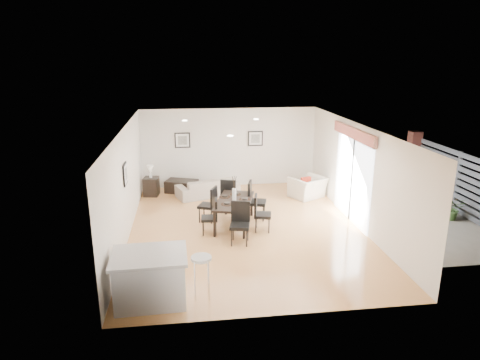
{
  "coord_description": "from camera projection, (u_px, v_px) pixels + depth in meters",
  "views": [
    {
      "loc": [
        -1.5,
        -10.41,
        4.38
      ],
      "look_at": [
        -0.1,
        0.4,
        1.22
      ],
      "focal_mm": 32.0,
      "sensor_mm": 36.0,
      "label": 1
    }
  ],
  "objects": [
    {
      "name": "ceiling",
      "position": [
        246.0,
        127.0,
        10.57
      ],
      "size": [
        6.0,
        8.0,
        0.02
      ],
      "primitive_type": "cube",
      "color": "white",
      "rests_on": "wall_back"
    },
    {
      "name": "framed_print_back_right",
      "position": [
        255.0,
        138.0,
        14.75
      ],
      "size": [
        0.52,
        0.04,
        0.52
      ],
      "color": "black",
      "rests_on": "wall_back"
    },
    {
      "name": "dining_table",
      "position": [
        234.0,
        203.0,
        11.32
      ],
      "size": [
        1.3,
        1.9,
        0.72
      ],
      "rotation": [
        0.0,
        0.0,
        -0.28
      ],
      "color": "black",
      "rests_on": "ground"
    },
    {
      "name": "wall_front",
      "position": [
        280.0,
        245.0,
        7.13
      ],
      "size": [
        6.0,
        0.04,
        2.7
      ],
      "primitive_type": "cube",
      "color": "white",
      "rests_on": "ground"
    },
    {
      "name": "coffee_table",
      "position": [
        182.0,
        186.0,
        14.28
      ],
      "size": [
        1.17,
        0.93,
        0.41
      ],
      "primitive_type": "cube",
      "rotation": [
        0.0,
        0.0,
        -0.36
      ],
      "color": "black",
      "rests_on": "ground"
    },
    {
      "name": "courtyard_plant_a",
      "position": [
        452.0,
        208.0,
        11.85
      ],
      "size": [
        0.72,
        0.67,
        0.66
      ],
      "primitive_type": "imported",
      "rotation": [
        0.0,
        0.0,
        -0.31
      ],
      "color": "#314F21",
      "rests_on": "ground"
    },
    {
      "name": "vase",
      "position": [
        234.0,
        191.0,
        11.23
      ],
      "size": [
        0.81,
        1.28,
        0.67
      ],
      "color": "white",
      "rests_on": "dining_table"
    },
    {
      "name": "side_table",
      "position": [
        151.0,
        187.0,
        13.9
      ],
      "size": [
        0.53,
        0.53,
        0.61
      ],
      "primitive_type": "cube",
      "rotation": [
        0.0,
        0.0,
        -0.17
      ],
      "color": "black",
      "rests_on": "ground"
    },
    {
      "name": "courtyard_plant_b",
      "position": [
        419.0,
        192.0,
        13.17
      ],
      "size": [
        0.51,
        0.51,
        0.73
      ],
      "primitive_type": "imported",
      "rotation": [
        0.0,
        0.0,
        -0.29
      ],
      "color": "#314F21",
      "rests_on": "ground"
    },
    {
      "name": "wall_right",
      "position": [
        358.0,
        175.0,
        11.31
      ],
      "size": [
        0.04,
        8.0,
        2.7
      ],
      "primitive_type": "cube",
      "color": "white",
      "rests_on": "ground"
    },
    {
      "name": "dining_chair_head",
      "position": [
        240.0,
        220.0,
        10.33
      ],
      "size": [
        0.55,
        0.55,
        1.03
      ],
      "rotation": [
        0.0,
        0.0,
        -0.22
      ],
      "color": "black",
      "rests_on": "ground"
    },
    {
      "name": "dining_chair_wnear",
      "position": [
        212.0,
        215.0,
        10.86
      ],
      "size": [
        0.44,
        0.44,
        0.91
      ],
      "rotation": [
        0.0,
        0.0,
        -1.64
      ],
      "color": "black",
      "rests_on": "ground"
    },
    {
      "name": "courtyard",
      "position": [
        448.0,
        178.0,
        12.65
      ],
      "size": [
        6.0,
        6.0,
        2.0
      ],
      "color": "gray",
      "rests_on": "ground"
    },
    {
      "name": "kitchen_island",
      "position": [
        150.0,
        277.0,
        7.83
      ],
      "size": [
        1.39,
        1.09,
        0.95
      ],
      "rotation": [
        0.0,
        0.0,
        0.03
      ],
      "color": "silver",
      "rests_on": "ground"
    },
    {
      "name": "sofa",
      "position": [
        208.0,
        187.0,
        13.89
      ],
      "size": [
        2.15,
        1.41,
        0.59
      ],
      "primitive_type": "imported",
      "rotation": [
        0.0,
        0.0,
        3.48
      ],
      "color": "#A49585",
      "rests_on": "ground"
    },
    {
      "name": "dining_chair_foot",
      "position": [
        229.0,
        194.0,
        12.36
      ],
      "size": [
        0.57,
        0.57,
        1.0
      ],
      "rotation": [
        0.0,
        0.0,
        2.81
      ],
      "color": "black",
      "rests_on": "ground"
    },
    {
      "name": "framed_print_left_wall",
      "position": [
        125.0,
        174.0,
        10.3
      ],
      "size": [
        0.04,
        0.52,
        0.52
      ],
      "rotation": [
        0.0,
        0.0,
        1.57
      ],
      "color": "black",
      "rests_on": "wall_left"
    },
    {
      "name": "sliding_door",
      "position": [
        353.0,
        161.0,
        11.5
      ],
      "size": [
        0.12,
        2.7,
        2.57
      ],
      "color": "white",
      "rests_on": "wall_right"
    },
    {
      "name": "ground",
      "position": [
        246.0,
        228.0,
        11.32
      ],
      "size": [
        8.0,
        8.0,
        0.0
      ],
      "primitive_type": "plane",
      "color": "tan",
      "rests_on": "ground"
    },
    {
      "name": "cushion",
      "position": [
        306.0,
        182.0,
        13.55
      ],
      "size": [
        0.34,
        0.18,
        0.32
      ],
      "primitive_type": "cube",
      "rotation": [
        0.0,
        0.0,
        3.41
      ],
      "color": "#AD2816",
      "rests_on": "armchair"
    },
    {
      "name": "dining_chair_enear",
      "position": [
        260.0,
        211.0,
        11.03
      ],
      "size": [
        0.51,
        0.51,
        0.96
      ],
      "rotation": [
        0.0,
        0.0,
        1.35
      ],
      "color": "black",
      "rests_on": "ground"
    },
    {
      "name": "table_lamp",
      "position": [
        150.0,
        170.0,
        13.74
      ],
      "size": [
        0.21,
        0.21,
        0.4
      ],
      "color": "white",
      "rests_on": "side_table"
    },
    {
      "name": "wall_back",
      "position": [
        229.0,
        148.0,
        14.75
      ],
      "size": [
        6.0,
        0.04,
        2.7
      ],
      "primitive_type": "cube",
      "color": "white",
      "rests_on": "ground"
    },
    {
      "name": "dining_chair_efar",
      "position": [
        254.0,
        198.0,
        11.84
      ],
      "size": [
        0.59,
        0.59,
        1.07
      ],
      "rotation": [
        0.0,
        0.0,
        1.31
      ],
      "color": "black",
      "rests_on": "ground"
    },
    {
      "name": "dining_chair_wfar",
      "position": [
        210.0,
        202.0,
        11.65
      ],
      "size": [
        0.58,
        0.58,
        0.98
      ],
      "rotation": [
        0.0,
        0.0,
        -1.98
      ],
      "color": "black",
      "rests_on": "ground"
    },
    {
      "name": "bar_stool",
      "position": [
        201.0,
        263.0,
        7.88
      ],
      "size": [
        0.38,
        0.38,
        0.84
      ],
      "color": "silver",
      "rests_on": "ground"
    },
    {
      "name": "wall_left",
      "position": [
        126.0,
        184.0,
        10.57
      ],
      "size": [
        0.04,
        8.0,
        2.7
      ],
      "primitive_type": "cube",
      "color": "white",
      "rests_on": "ground"
    },
    {
      "name": "framed_print_back_left",
      "position": [
        182.0,
        140.0,
        14.44
      ],
      "size": [
        0.52,
        0.04,
        0.52
      ],
      "color": "black",
      "rests_on": "wall_back"
    },
    {
      "name": "armchair",
      "position": [
        308.0,
        187.0,
        13.71
      ],
      "size": [
        1.33,
        1.29,
        0.67
      ],
      "primitive_type": "imported",
      "rotation": [
        0.0,
        0.0,
        3.65
      ],
      "color": "silver",
      "rests_on": "ground"
    }
  ]
}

